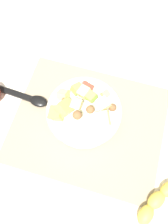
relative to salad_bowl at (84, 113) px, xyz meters
name	(u,v)px	position (x,y,z in m)	size (l,w,h in m)	color
ground_plane	(88,124)	(0.02, -0.02, -0.05)	(2.40, 2.40, 0.00)	silver
placemat	(88,124)	(0.02, -0.02, -0.04)	(0.44, 0.36, 0.01)	gray
salad_bowl	(84,113)	(0.00, 0.00, 0.00)	(0.21, 0.21, 0.11)	white
serving_spoon	(26,97)	(-0.19, 0.01, -0.03)	(0.21, 0.04, 0.01)	black
banana_whole	(157,201)	(0.25, -0.17, -0.03)	(0.11, 0.14, 0.04)	yellow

